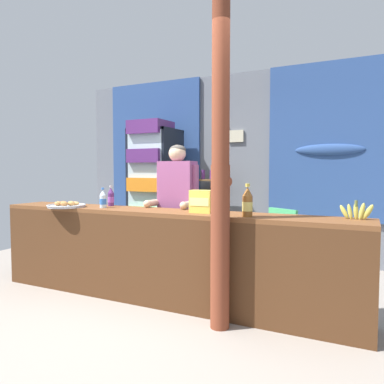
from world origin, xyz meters
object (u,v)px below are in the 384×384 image
(timber_post, at_px, (220,172))
(shopkeeper, at_px, (177,198))
(bottle_shelf_rack, at_px, (207,211))
(stall_counter, at_px, (157,247))
(soda_bottle_grape_soda, at_px, (111,197))
(banana_bunch, at_px, (357,211))
(plastic_lawn_chair, at_px, (290,239))
(drink_fridge, at_px, (154,183))
(pastry_tray, at_px, (66,205))
(soda_bottle_iced_tea, at_px, (247,203))
(soda_bottle_water, at_px, (103,199))
(snack_box_instant_noodle, at_px, (202,201))

(timber_post, distance_m, shopkeeper, 1.18)
(timber_post, distance_m, bottle_shelf_rack, 2.51)
(stall_counter, bearing_deg, soda_bottle_grape_soda, 161.42)
(stall_counter, bearing_deg, banana_bunch, 6.94)
(stall_counter, bearing_deg, timber_post, -17.61)
(shopkeeper, bearing_deg, plastic_lawn_chair, 37.63)
(timber_post, height_order, shopkeeper, timber_post)
(drink_fridge, height_order, banana_bunch, drink_fridge)
(plastic_lawn_chair, distance_m, banana_bunch, 1.47)
(stall_counter, xyz_separation_m, soda_bottle_grape_soda, (-0.75, 0.25, 0.45))
(timber_post, xyz_separation_m, pastry_tray, (-1.85, 0.17, -0.36))
(stall_counter, xyz_separation_m, soda_bottle_iced_tea, (0.90, 0.00, 0.47))
(timber_post, distance_m, drink_fridge, 2.74)
(timber_post, bearing_deg, bottle_shelf_rack, 115.84)
(bottle_shelf_rack, distance_m, banana_bunch, 2.72)
(pastry_tray, relative_size, banana_bunch, 1.48)
(drink_fridge, bearing_deg, banana_bunch, -28.32)
(timber_post, distance_m, soda_bottle_water, 1.51)
(pastry_tray, xyz_separation_m, banana_bunch, (2.86, 0.28, 0.04))
(soda_bottle_water, relative_size, pastry_tray, 0.53)
(soda_bottle_grape_soda, xyz_separation_m, pastry_tray, (-0.35, -0.31, -0.08))
(stall_counter, height_order, soda_bottle_water, soda_bottle_water)
(bottle_shelf_rack, height_order, banana_bunch, bottle_shelf_rack)
(drink_fridge, relative_size, pastry_tray, 5.01)
(plastic_lawn_chair, height_order, soda_bottle_grape_soda, soda_bottle_grape_soda)
(soda_bottle_water, bearing_deg, soda_bottle_grape_soda, 104.50)
(soda_bottle_grape_soda, distance_m, pastry_tray, 0.48)
(drink_fridge, distance_m, plastic_lawn_chair, 2.24)
(timber_post, xyz_separation_m, soda_bottle_iced_tea, (0.16, 0.24, -0.27))
(bottle_shelf_rack, height_order, pastry_tray, bottle_shelf_rack)
(shopkeeper, bearing_deg, banana_bunch, -10.52)
(timber_post, height_order, pastry_tray, timber_post)
(snack_box_instant_noodle, bearing_deg, soda_bottle_water, -178.18)
(plastic_lawn_chair, height_order, shopkeeper, shopkeeper)
(timber_post, height_order, drink_fridge, timber_post)
(soda_bottle_grape_soda, bearing_deg, soda_bottle_iced_tea, -8.68)
(soda_bottle_water, bearing_deg, stall_counter, -4.38)
(pastry_tray, bearing_deg, snack_box_instant_noodle, 5.64)
(stall_counter, bearing_deg, snack_box_instant_noodle, 11.76)
(plastic_lawn_chair, relative_size, soda_bottle_grape_soda, 3.73)
(snack_box_instant_noodle, relative_size, banana_bunch, 0.77)
(snack_box_instant_noodle, distance_m, banana_bunch, 1.33)
(snack_box_instant_noodle, bearing_deg, stall_counter, -168.24)
(timber_post, xyz_separation_m, soda_bottle_grape_soda, (-1.50, 0.49, -0.29))
(shopkeeper, height_order, banana_bunch, shopkeeper)
(drink_fridge, xyz_separation_m, soda_bottle_grape_soda, (0.36, -1.51, -0.10))
(pastry_tray, bearing_deg, drink_fridge, 90.37)
(soda_bottle_water, bearing_deg, pastry_tray, -164.04)
(plastic_lawn_chair, bearing_deg, shopkeeper, -142.37)
(soda_bottle_grape_soda, bearing_deg, plastic_lawn_chair, 32.82)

